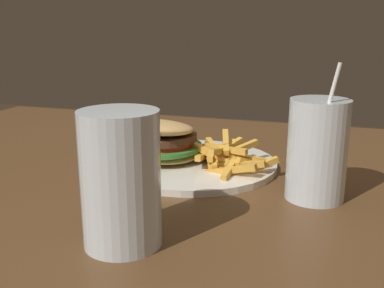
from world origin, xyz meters
name	(u,v)px	position (x,y,z in m)	size (l,w,h in m)	color
dining_table	(207,275)	(0.00, 0.00, 0.64)	(1.42, 1.10, 0.72)	brown
meal_plate_near	(177,151)	(0.10, -0.16, 0.75)	(0.28, 0.27, 0.09)	silver
beer_glass	(121,184)	(0.06, 0.11, 0.79)	(0.08, 0.08, 0.14)	silver
juice_glass	(317,153)	(-0.12, -0.09, 0.79)	(0.08, 0.08, 0.18)	silver
spoon	(126,143)	(0.23, -0.25, 0.73)	(0.12, 0.12, 0.01)	silver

